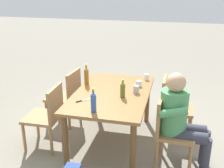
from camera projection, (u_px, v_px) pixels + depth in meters
name	position (u px, v px, depth m)	size (l,w,h in m)	color
ground_plane	(112.00, 140.00, 3.96)	(24.00, 24.00, 0.00)	gray
dining_table	(112.00, 99.00, 3.73)	(1.51, 0.97, 0.73)	olive
chair_near_left	(170.00, 128.00, 3.31)	(0.46, 0.46, 0.87)	#A37547
chair_far_left	(48.00, 114.00, 3.65)	(0.45, 0.45, 0.87)	#A37547
chair_near_right	(172.00, 104.00, 3.92)	(0.45, 0.45, 0.87)	#A37547
chair_far_right	(67.00, 95.00, 4.26)	(0.48, 0.48, 0.87)	#A37547
person_in_white_shirt	(180.00, 116.00, 3.22)	(0.47, 0.62, 1.18)	#4C935B
bottle_amber	(86.00, 76.00, 3.93)	(0.06, 0.06, 0.31)	#996019
bottle_blue	(93.00, 102.00, 3.11)	(0.06, 0.06, 0.29)	#2D56A3
bottle_olive	(123.00, 90.00, 3.51)	(0.06, 0.06, 0.24)	#566623
cup_white	(147.00, 77.00, 4.15)	(0.07, 0.07, 0.09)	white
cup_glass	(139.00, 84.00, 3.89)	(0.08, 0.08, 0.08)	silver
cup_steel	(136.00, 89.00, 3.66)	(0.08, 0.08, 0.10)	#B2B7BC
table_knife	(84.00, 100.00, 3.45)	(0.18, 0.18, 0.01)	silver
backpack_by_far_side	(123.00, 93.00, 5.03)	(0.30, 0.24, 0.46)	#2D4784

